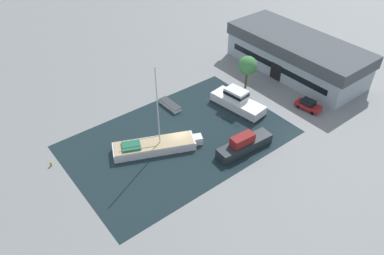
{
  "coord_description": "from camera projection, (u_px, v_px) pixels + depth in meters",
  "views": [
    {
      "loc": [
        34.29,
        -24.59,
        35.77
      ],
      "look_at": [
        0.0,
        2.4,
        1.0
      ],
      "focal_mm": 35.0,
      "sensor_mm": 36.0,
      "label": 1
    }
  ],
  "objects": [
    {
      "name": "ground_plane",
      "position": [
        179.0,
        139.0,
        55.26
      ],
      "size": [
        440.0,
        440.0,
        0.0
      ],
      "primitive_type": "plane",
      "color": "gray"
    },
    {
      "name": "water_canal",
      "position": [
        179.0,
        139.0,
        55.26
      ],
      "size": [
        20.85,
        31.96,
        0.01
      ],
      "primitive_type": "cube",
      "color": "#19282D",
      "rests_on": "ground"
    },
    {
      "name": "warehouse_building",
      "position": [
        296.0,
        54.0,
        69.02
      ],
      "size": [
        26.39,
        10.69,
        6.58
      ],
      "rotation": [
        0.0,
        0.0,
        0.0
      ],
      "color": "#99A8B2",
      "rests_on": "ground"
    },
    {
      "name": "quay_tree_near_building",
      "position": [
        248.0,
        66.0,
        63.68
      ],
      "size": [
        3.26,
        3.26,
        6.0
      ],
      "color": "brown",
      "rests_on": "ground"
    },
    {
      "name": "parked_car",
      "position": [
        308.0,
        105.0,
        60.69
      ],
      "size": [
        4.33,
        2.42,
        1.66
      ],
      "rotation": [
        0.0,
        0.0,
        4.86
      ],
      "color": "maroon",
      "rests_on": "ground"
    },
    {
      "name": "sailboat_moored",
      "position": [
        155.0,
        146.0,
        53.02
      ],
      "size": [
        7.63,
        12.59,
        13.33
      ],
      "rotation": [
        0.0,
        0.0,
        -0.43
      ],
      "color": "silver",
      "rests_on": "water_canal"
    },
    {
      "name": "motor_cruiser",
      "position": [
        237.0,
        102.0,
        60.76
      ],
      "size": [
        9.67,
        4.45,
        3.32
      ],
      "rotation": [
        0.0,
        0.0,
        1.7
      ],
      "color": "white",
      "rests_on": "water_canal"
    },
    {
      "name": "small_dinghy",
      "position": [
        170.0,
        105.0,
        61.47
      ],
      "size": [
        4.47,
        1.5,
        0.72
      ],
      "rotation": [
        0.0,
        0.0,
        1.59
      ],
      "color": "white",
      "rests_on": "water_canal"
    },
    {
      "name": "cabin_boat",
      "position": [
        244.0,
        144.0,
        52.79
      ],
      "size": [
        2.79,
        8.85,
        2.74
      ],
      "rotation": [
        0.0,
        0.0,
        -0.07
      ],
      "color": "#23282D",
      "rests_on": "water_canal"
    },
    {
      "name": "mooring_bollard",
      "position": [
        51.0,
        164.0,
        50.62
      ],
      "size": [
        0.3,
        0.3,
        0.67
      ],
      "color": "olive",
      "rests_on": "ground"
    }
  ]
}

